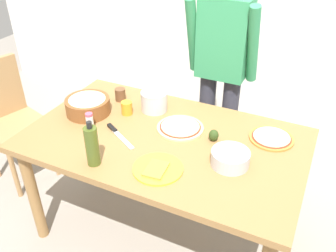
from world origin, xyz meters
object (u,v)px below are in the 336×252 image
(dining_table, at_px, (164,150))
(mixing_bowl_steel, at_px, (230,158))
(chair_wooden_left, at_px, (9,115))
(salt_shaker, at_px, (90,121))
(cup_orange, at_px, (127,108))
(avocado, at_px, (214,135))
(cup_small_brown, at_px, (120,95))
(plate_with_slice, at_px, (158,169))
(olive_oil_bottle, at_px, (92,146))
(chef_knife, at_px, (117,133))
(pizza_raw_on_board, at_px, (180,127))
(pizza_cooked_on_tray, at_px, (271,138))
(person_cook, at_px, (222,64))
(steel_pot, at_px, (154,101))
(popcorn_bowl, at_px, (88,104))

(dining_table, xyz_separation_m, mixing_bowl_steel, (0.41, -0.07, 0.13))
(chair_wooden_left, height_order, salt_shaker, chair_wooden_left)
(cup_orange, distance_m, avocado, 0.60)
(dining_table, relative_size, cup_small_brown, 18.82)
(plate_with_slice, bearing_deg, dining_table, 109.30)
(olive_oil_bottle, height_order, avocado, olive_oil_bottle)
(dining_table, height_order, chef_knife, chef_knife)
(chair_wooden_left, bearing_deg, chef_knife, -7.19)
(pizza_raw_on_board, height_order, mixing_bowl_steel, mixing_bowl_steel)
(dining_table, bearing_deg, pizza_cooked_on_tray, 23.92)
(person_cook, height_order, steel_pot, person_cook)
(dining_table, height_order, chair_wooden_left, chair_wooden_left)
(dining_table, relative_size, avocado, 22.86)
(mixing_bowl_steel, relative_size, cup_small_brown, 2.35)
(popcorn_bowl, relative_size, cup_small_brown, 3.29)
(avocado, bearing_deg, mixing_bowl_steel, -48.51)
(dining_table, xyz_separation_m, olive_oil_bottle, (-0.23, -0.37, 0.20))
(pizza_cooked_on_tray, bearing_deg, cup_orange, -172.95)
(plate_with_slice, relative_size, avocado, 3.71)
(plate_with_slice, distance_m, chef_knife, 0.41)
(pizza_raw_on_board, height_order, olive_oil_bottle, olive_oil_bottle)
(pizza_raw_on_board, distance_m, popcorn_bowl, 0.61)
(person_cook, relative_size, chef_knife, 6.16)
(person_cook, distance_m, steel_pot, 0.58)
(cup_small_brown, height_order, avocado, cup_small_brown)
(popcorn_bowl, distance_m, salt_shaker, 0.19)
(cup_small_brown, bearing_deg, steel_pot, -3.26)
(person_cook, distance_m, mixing_bowl_steel, 0.91)
(pizza_raw_on_board, xyz_separation_m, salt_shaker, (-0.48, -0.23, 0.04))
(chef_knife, bearing_deg, avocado, 18.95)
(popcorn_bowl, relative_size, salt_shaker, 2.64)
(pizza_raw_on_board, distance_m, pizza_cooked_on_tray, 0.53)
(chair_wooden_left, relative_size, cup_orange, 11.18)
(pizza_cooked_on_tray, xyz_separation_m, cup_small_brown, (-1.03, 0.03, 0.03))
(pizza_raw_on_board, bearing_deg, olive_oil_bottle, -118.69)
(salt_shaker, bearing_deg, dining_table, 13.56)
(salt_shaker, bearing_deg, pizza_raw_on_board, 25.48)
(plate_with_slice, bearing_deg, cup_orange, 135.87)
(pizza_raw_on_board, height_order, avocado, avocado)
(pizza_cooked_on_tray, relative_size, salt_shaker, 2.39)
(cup_small_brown, bearing_deg, person_cook, 41.39)
(chair_wooden_left, relative_size, avocado, 13.57)
(pizza_raw_on_board, relative_size, steel_pot, 1.62)
(olive_oil_bottle, distance_m, steel_pot, 0.63)
(chair_wooden_left, distance_m, popcorn_bowl, 0.81)
(chef_knife, bearing_deg, popcorn_bowl, 156.20)
(mixing_bowl_steel, relative_size, olive_oil_bottle, 0.78)
(salt_shaker, height_order, avocado, salt_shaker)
(cup_orange, bearing_deg, chef_knife, -73.51)
(pizza_cooked_on_tray, height_order, steel_pot, steel_pot)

